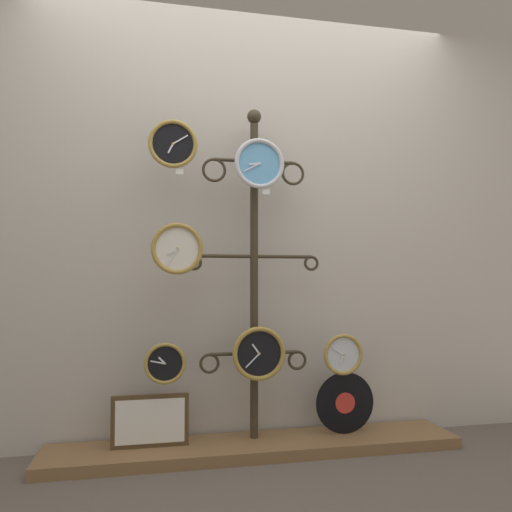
# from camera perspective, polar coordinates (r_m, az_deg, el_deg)

# --- Properties ---
(ground_plane) EXTENTS (12.00, 12.00, 0.00)m
(ground_plane) POSITION_cam_1_polar(r_m,az_deg,el_deg) (2.52, 1.86, -24.06)
(ground_plane) COLOR brown
(shop_wall) EXTENTS (4.40, 0.04, 2.80)m
(shop_wall) POSITION_cam_1_polar(r_m,az_deg,el_deg) (2.94, -0.85, 6.75)
(shop_wall) COLOR #BCB2A3
(shop_wall) RESTS_ON ground_plane
(low_shelf) EXTENTS (2.20, 0.36, 0.06)m
(low_shelf) POSITION_cam_1_polar(r_m,az_deg,el_deg) (2.83, 0.04, -20.97)
(low_shelf) COLOR brown
(low_shelf) RESTS_ON ground_plane
(display_stand) EXTENTS (0.75, 0.43, 1.87)m
(display_stand) POSITION_cam_1_polar(r_m,az_deg,el_deg) (2.76, -0.22, -8.50)
(display_stand) COLOR #382D1E
(display_stand) RESTS_ON ground_plane
(clock_top_left) EXTENTS (0.25, 0.04, 0.25)m
(clock_top_left) POSITION_cam_1_polar(r_m,az_deg,el_deg) (2.68, -9.47, 12.50)
(clock_top_left) COLOR black
(clock_top_center) EXTENTS (0.27, 0.04, 0.27)m
(clock_top_center) POSITION_cam_1_polar(r_m,az_deg,el_deg) (2.71, 0.37, 10.51)
(clock_top_center) COLOR #60A8DB
(clock_middle_left) EXTENTS (0.27, 0.04, 0.27)m
(clock_middle_left) POSITION_cam_1_polar(r_m,az_deg,el_deg) (2.60, -9.00, 0.83)
(clock_middle_left) COLOR silver
(clock_bottom_left) EXTENTS (0.21, 0.04, 0.21)m
(clock_bottom_left) POSITION_cam_1_polar(r_m,az_deg,el_deg) (2.65, -10.36, -11.97)
(clock_bottom_left) COLOR black
(clock_bottom_center) EXTENTS (0.29, 0.04, 0.29)m
(clock_bottom_center) POSITION_cam_1_polar(r_m,az_deg,el_deg) (2.69, 0.34, -11.08)
(clock_bottom_center) COLOR black
(clock_bottom_right) EXTENTS (0.22, 0.04, 0.22)m
(clock_bottom_right) POSITION_cam_1_polar(r_m,az_deg,el_deg) (2.81, 9.90, -11.02)
(clock_bottom_right) COLOR silver
(vinyl_record) EXTENTS (0.34, 0.01, 0.34)m
(vinyl_record) POSITION_cam_1_polar(r_m,az_deg,el_deg) (2.94, 10.13, -16.19)
(vinyl_record) COLOR black
(vinyl_record) RESTS_ON low_shelf
(picture_frame) EXTENTS (0.39, 0.02, 0.27)m
(picture_frame) POSITION_cam_1_polar(r_m,az_deg,el_deg) (2.74, -12.00, -17.95)
(picture_frame) COLOR #4C381E
(picture_frame) RESTS_ON low_shelf
(price_tag_upper) EXTENTS (0.04, 0.00, 0.03)m
(price_tag_upper) POSITION_cam_1_polar(r_m,az_deg,el_deg) (2.65, -8.73, 9.53)
(price_tag_upper) COLOR white
(price_tag_mid) EXTENTS (0.04, 0.00, 0.03)m
(price_tag_mid) POSITION_cam_1_polar(r_m,az_deg,el_deg) (2.69, 1.16, 7.36)
(price_tag_mid) COLOR white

